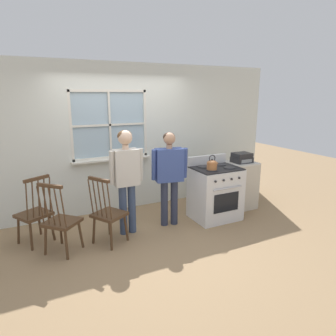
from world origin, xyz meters
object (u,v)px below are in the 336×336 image
at_px(stove, 215,192).
at_px(chair_by_window, 61,222).
at_px(side_counter, 239,185).
at_px(chair_center_cluster, 35,214).
at_px(kettle, 212,164).
at_px(chair_near_wall, 108,214).
at_px(potted_plant, 124,155).
at_px(stereo, 242,158).
at_px(person_teen_center, 169,170).
at_px(person_elderly_left, 126,172).

bearing_deg(stove, chair_by_window, -178.80).
bearing_deg(side_counter, chair_center_cluster, 177.15).
xyz_separation_m(chair_center_cluster, kettle, (2.71, -0.54, 0.58)).
bearing_deg(side_counter, chair_near_wall, -173.55).
bearing_deg(chair_by_window, chair_center_cluster, -10.98).
xyz_separation_m(chair_near_wall, potted_plant, (0.65, 1.17, 0.62)).
relative_size(chair_by_window, stereo, 3.04).
height_order(person_teen_center, stereo, person_teen_center).
relative_size(chair_by_window, chair_center_cluster, 1.00).
height_order(kettle, stereo, kettle).
bearing_deg(kettle, stove, 36.43).
bearing_deg(stove, chair_center_cluster, 172.00).
relative_size(chair_near_wall, person_teen_center, 0.66).
distance_m(chair_by_window, side_counter, 3.32).
xyz_separation_m(person_teen_center, stove, (0.84, -0.11, -0.47)).
distance_m(chair_near_wall, side_counter, 2.67).
relative_size(person_teen_center, stove, 1.44).
relative_size(person_elderly_left, side_counter, 1.81).
bearing_deg(potted_plant, person_teen_center, -66.19).
bearing_deg(person_teen_center, chair_center_cluster, -177.87).
bearing_deg(person_teen_center, stereo, 13.81).
bearing_deg(chair_near_wall, chair_by_window, 57.41).
relative_size(chair_center_cluster, stereo, 3.04).
bearing_deg(kettle, potted_plant, 131.84).
xyz_separation_m(chair_center_cluster, person_elderly_left, (1.32, -0.29, 0.55)).
bearing_deg(stereo, person_teen_center, -176.54).
bearing_deg(chair_center_cluster, person_teen_center, 142.19).
height_order(chair_near_wall, side_counter, chair_near_wall).
distance_m(chair_center_cluster, potted_plant, 1.86).
distance_m(chair_near_wall, person_teen_center, 1.21).
bearing_deg(person_teen_center, kettle, -9.68).
distance_m(chair_by_window, stove, 2.58).
bearing_deg(chair_by_window, chair_near_wall, -136.27).
relative_size(potted_plant, side_counter, 0.28).
distance_m(person_elderly_left, stove, 1.66).
height_order(chair_near_wall, potted_plant, potted_plant).
bearing_deg(kettle, chair_center_cluster, 168.78).
xyz_separation_m(kettle, side_counter, (0.90, 0.36, -0.57)).
relative_size(person_teen_center, potted_plant, 6.24).
relative_size(chair_center_cluster, kettle, 4.18).
distance_m(kettle, potted_plant, 1.65).
distance_m(kettle, stereo, 0.97).
xyz_separation_m(person_teen_center, kettle, (0.66, -0.24, 0.08)).
bearing_deg(potted_plant, side_counter, -23.46).
xyz_separation_m(chair_center_cluster, stereo, (3.61, -0.20, 0.54)).
height_order(chair_by_window, kettle, kettle).
xyz_separation_m(chair_by_window, chair_center_cluster, (-0.31, 0.46, 0.00)).
bearing_deg(stove, side_counter, 17.30).
distance_m(person_elderly_left, kettle, 1.41).
distance_m(person_teen_center, side_counter, 1.65).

